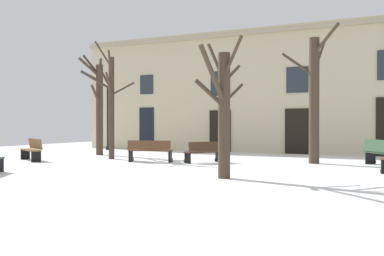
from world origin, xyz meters
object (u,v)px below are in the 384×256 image
(tree_foreground, at_px, (223,108))
(bench_by_litter_bin, at_px, (32,149))
(tree_right_of_center, at_px, (111,102))
(streetlamp, at_px, (108,107))
(tree_left_of_center, at_px, (314,96))
(bench_far_corner, at_px, (150,150))
(bench_near_lamp, at_px, (204,152))
(bench_near_center_tree, at_px, (383,153))
(tree_near_facade, at_px, (99,104))

(tree_foreground, distance_m, bench_by_litter_bin, 9.70)
(tree_right_of_center, bearing_deg, bench_by_litter_bin, -138.20)
(streetlamp, distance_m, bench_by_litter_bin, 8.02)
(tree_left_of_center, xyz_separation_m, tree_right_of_center, (-8.34, -1.64, -0.11))
(tree_right_of_center, xyz_separation_m, bench_far_corner, (2.34, -0.60, -2.01))
(bench_by_litter_bin, bearing_deg, bench_near_lamp, 47.46)
(bench_near_center_tree, relative_size, bench_by_litter_bin, 0.99)
(bench_by_litter_bin, bearing_deg, tree_near_facade, 115.10)
(tree_foreground, height_order, tree_right_of_center, tree_right_of_center)
(tree_near_facade, height_order, bench_by_litter_bin, tree_near_facade)
(bench_far_corner, bearing_deg, tree_right_of_center, -29.92)
(tree_left_of_center, height_order, bench_far_corner, tree_left_of_center)
(tree_foreground, bearing_deg, bench_near_center_tree, 56.34)
(bench_near_center_tree, xyz_separation_m, bench_near_lamp, (-6.38, -1.49, -0.07))
(tree_foreground, height_order, tree_near_facade, tree_near_facade)
(tree_foreground, distance_m, streetlamp, 14.74)
(tree_near_facade, distance_m, bench_near_center_tree, 13.03)
(tree_near_facade, relative_size, bench_far_corner, 2.70)
(tree_foreground, relative_size, tree_left_of_center, 0.75)
(tree_left_of_center, height_order, tree_right_of_center, tree_right_of_center)
(tree_right_of_center, height_order, streetlamp, tree_right_of_center)
(streetlamp, height_order, bench_by_litter_bin, streetlamp)
(tree_near_facade, distance_m, bench_near_lamp, 7.06)
(tree_foreground, distance_m, bench_near_lamp, 5.21)
(tree_near_facade, distance_m, bench_far_corner, 5.46)
(tree_right_of_center, bearing_deg, tree_near_facade, 138.18)
(tree_left_of_center, relative_size, bench_by_litter_bin, 2.92)
(bench_near_center_tree, bearing_deg, bench_far_corner, 66.45)
(tree_foreground, bearing_deg, tree_near_facade, 145.90)
(streetlamp, bearing_deg, bench_by_litter_bin, -76.82)
(tree_foreground, xyz_separation_m, bench_by_litter_bin, (-9.35, 2.10, -1.49))
(bench_near_center_tree, bearing_deg, tree_foreground, 108.64)
(tree_foreground, xyz_separation_m, bench_near_lamp, (-2.53, 4.29, -1.55))
(tree_right_of_center, height_order, bench_far_corner, tree_right_of_center)
(bench_near_center_tree, height_order, bench_near_lamp, bench_near_center_tree)
(tree_right_of_center, relative_size, bench_near_lamp, 3.46)
(bench_near_lamp, bearing_deg, bench_far_corner, -37.50)
(tree_left_of_center, relative_size, bench_far_corner, 2.87)
(bench_far_corner, xyz_separation_m, bench_near_lamp, (2.08, 0.64, -0.04))
(tree_foreground, height_order, bench_by_litter_bin, tree_foreground)
(tree_right_of_center, relative_size, tree_near_facade, 1.08)
(bench_near_lamp, bearing_deg, tree_left_of_center, 147.57)
(tree_left_of_center, distance_m, tree_near_facade, 10.42)
(tree_near_facade, height_order, bench_far_corner, tree_near_facade)
(tree_foreground, height_order, tree_left_of_center, tree_left_of_center)
(tree_near_facade, bearing_deg, bench_far_corner, -29.14)
(streetlamp, xyz_separation_m, bench_by_litter_bin, (1.77, -7.56, -2.02))
(bench_near_lamp, bearing_deg, tree_right_of_center, -54.14)
(tree_left_of_center, xyz_separation_m, tree_near_facade, (-10.42, 0.22, -0.07))
(streetlamp, relative_size, bench_by_litter_bin, 2.30)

